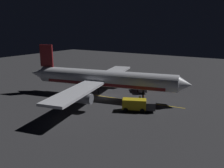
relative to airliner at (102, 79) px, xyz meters
name	(u,v)px	position (x,y,z in m)	size (l,w,h in m)	color
ground_plane	(105,98)	(-0.14, 0.63, -4.49)	(180.00, 180.00, 0.20)	#303033
apron_guide_stripe	(121,99)	(-0.98, 4.63, -4.38)	(0.24, 28.83, 0.01)	gold
airliner	(102,79)	(0.00, 0.00, 0.00)	(39.81, 39.87, 12.04)	silver
baggage_truck	(137,105)	(4.13, 11.28, -3.13)	(4.47, 6.72, 2.41)	gold
catering_truck	(141,87)	(-9.61, 5.64, -3.15)	(5.72, 4.80, 2.44)	maroon
ground_crew_worker	(140,99)	(-0.39, 9.63, -3.50)	(0.40, 0.40, 1.74)	black
traffic_cone_near_left	(146,102)	(-1.20, 10.68, -4.14)	(0.50, 0.50, 0.55)	#EA590F
traffic_cone_near_right	(144,96)	(-5.43, 8.24, -4.14)	(0.50, 0.50, 0.55)	#EA590F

